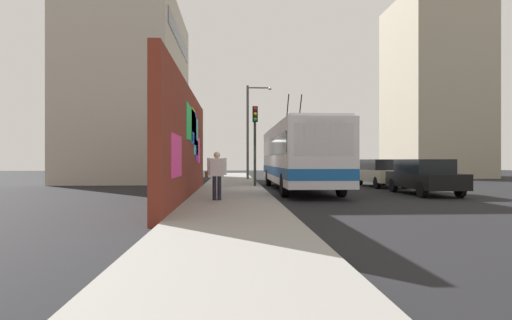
# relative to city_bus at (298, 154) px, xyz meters

# --- Properties ---
(ground_plane) EXTENTS (80.00, 80.00, 0.00)m
(ground_plane) POSITION_rel_city_bus_xyz_m (-0.42, 1.80, -1.84)
(ground_plane) COLOR black
(sidewalk_slab) EXTENTS (48.00, 3.20, 0.15)m
(sidewalk_slab) POSITION_rel_city_bus_xyz_m (-0.42, 3.40, -1.76)
(sidewalk_slab) COLOR gray
(sidewalk_slab) RESTS_ON ground_plane
(graffiti_wall) EXTENTS (13.56, 0.32, 4.32)m
(graffiti_wall) POSITION_rel_city_bus_xyz_m (-4.63, 5.15, 0.33)
(graffiti_wall) COLOR maroon
(graffiti_wall) RESTS_ON ground_plane
(building_far_left) EXTENTS (13.25, 7.16, 13.15)m
(building_far_left) POSITION_rel_city_bus_xyz_m (11.06, 11.00, 4.74)
(building_far_left) COLOR #B2A899
(building_far_left) RESTS_ON ground_plane
(building_far_right) EXTENTS (8.94, 7.01, 16.30)m
(building_far_right) POSITION_rel_city_bus_xyz_m (16.23, -15.20, 6.31)
(building_far_right) COLOR #9E937F
(building_far_right) RESTS_ON ground_plane
(city_bus) EXTENTS (11.78, 2.69, 5.09)m
(city_bus) POSITION_rel_city_bus_xyz_m (0.00, 0.00, 0.00)
(city_bus) COLOR silver
(city_bus) RESTS_ON ground_plane
(parked_car_black) EXTENTS (4.54, 1.84, 1.58)m
(parked_car_black) POSITION_rel_city_bus_xyz_m (-2.87, -5.20, -1.00)
(parked_car_black) COLOR black
(parked_car_black) RESTS_ON ground_plane
(parked_car_champagne) EXTENTS (4.62, 1.74, 1.58)m
(parked_car_champagne) POSITION_rel_city_bus_xyz_m (2.53, -5.20, -1.00)
(parked_car_champagne) COLOR #C6B793
(parked_car_champagne) RESTS_ON ground_plane
(pedestrian_near_wall) EXTENTS (0.23, 0.75, 1.68)m
(pedestrian_near_wall) POSITION_rel_city_bus_xyz_m (-6.44, 3.92, -0.70)
(pedestrian_near_wall) COLOR #1E1E2D
(pedestrian_near_wall) RESTS_ON sidewalk_slab
(traffic_light) EXTENTS (0.49, 0.28, 4.31)m
(traffic_light) POSITION_rel_city_bus_xyz_m (1.34, 2.15, 1.20)
(traffic_light) COLOR #2D382D
(traffic_light) RESTS_ON sidewalk_slab
(street_lamp) EXTENTS (0.44, 1.86, 6.82)m
(street_lamp) POSITION_rel_city_bus_xyz_m (9.17, 2.05, 2.23)
(street_lamp) COLOR #4C4C51
(street_lamp) RESTS_ON sidewalk_slab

